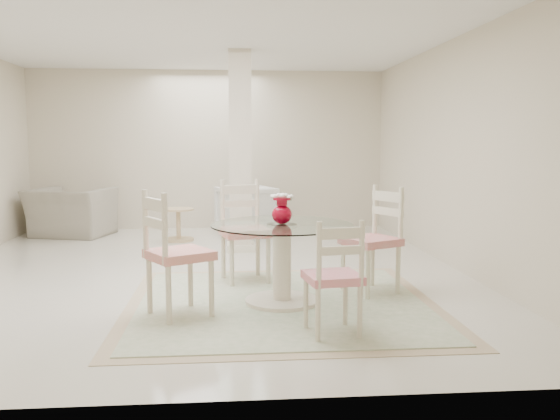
{
  "coord_description": "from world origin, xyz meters",
  "views": [
    {
      "loc": [
        0.35,
        -6.77,
        1.48
      ],
      "look_at": [
        0.82,
        -1.27,
        0.85
      ],
      "focal_mm": 38.0,
      "sensor_mm": 36.0,
      "label": 1
    }
  ],
  "objects": [
    {
      "name": "dining_chair_west",
      "position": [
        -0.14,
        -1.82,
        0.63
      ],
      "size": [
        0.65,
        0.65,
        1.19
      ],
      "rotation": [
        0.0,
        0.0,
        2.1
      ],
      "color": "beige",
      "rests_on": "ground"
    },
    {
      "name": "ground",
      "position": [
        0.0,
        0.0,
        0.0
      ],
      "size": [
        7.0,
        7.0,
        0.0
      ],
      "primitive_type": "plane",
      "color": "silver",
      "rests_on": "ground"
    },
    {
      "name": "column",
      "position": [
        0.5,
        1.3,
        1.35
      ],
      "size": [
        0.3,
        0.3,
        2.7
      ],
      "primitive_type": "cube",
      "color": "beige",
      "rests_on": "ground"
    },
    {
      "name": "room_shell",
      "position": [
        0.0,
        0.0,
        1.86
      ],
      "size": [
        6.02,
        7.02,
        2.71
      ],
      "color": "beige",
      "rests_on": "ground"
    },
    {
      "name": "recliner_taupe",
      "position": [
        -2.16,
        2.79,
        0.38
      ],
      "size": [
        1.39,
        1.29,
        0.76
      ],
      "primitive_type": "imported",
      "rotation": [
        0.0,
        0.0,
        2.88
      ],
      "color": "gray",
      "rests_on": "ground"
    },
    {
      "name": "side_table",
      "position": [
        -0.42,
        2.18,
        0.23
      ],
      "size": [
        0.47,
        0.47,
        0.49
      ],
      "color": "tan",
      "rests_on": "ground"
    },
    {
      "name": "dining_chair_south",
      "position": [
        1.14,
        -2.44,
        0.53
      ],
      "size": [
        0.45,
        0.45,
        1.0
      ],
      "rotation": [
        0.0,
        0.0,
        3.29
      ],
      "color": "beige",
      "rests_on": "ground"
    },
    {
      "name": "area_rug",
      "position": [
        0.82,
        -1.47,
        0.01
      ],
      "size": [
        2.84,
        2.84,
        0.02
      ],
      "color": "tan",
      "rests_on": "ground"
    },
    {
      "name": "dining_chair_east",
      "position": [
        1.79,
        -1.13,
        0.61
      ],
      "size": [
        0.62,
        0.62,
        1.16
      ],
      "rotation": [
        0.0,
        0.0,
        -1.11
      ],
      "color": "beige",
      "rests_on": "ground"
    },
    {
      "name": "dining_table",
      "position": [
        0.82,
        -1.47,
        0.38
      ],
      "size": [
        1.29,
        1.29,
        0.74
      ],
      "rotation": [
        0.0,
        0.0,
        0.33
      ],
      "color": "beige",
      "rests_on": "ground"
    },
    {
      "name": "armchair_white",
      "position": [
        0.61,
        2.85,
        0.39
      ],
      "size": [
        1.06,
        1.08,
        0.78
      ],
      "primitive_type": "imported",
      "rotation": [
        0.0,
        0.0,
        3.47
      ],
      "color": "white",
      "rests_on": "ground"
    },
    {
      "name": "dining_chair_north",
      "position": [
        0.49,
        -0.5,
        0.63
      ],
      "size": [
        0.57,
        0.57,
        1.19
      ],
      "rotation": [
        0.0,
        0.0,
        0.23
      ],
      "color": "beige",
      "rests_on": "ground"
    },
    {
      "name": "red_vase",
      "position": [
        0.82,
        -1.47,
        0.88
      ],
      "size": [
        0.21,
        0.18,
        0.28
      ],
      "color": "#A3051C",
      "rests_on": "dining_table"
    }
  ]
}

